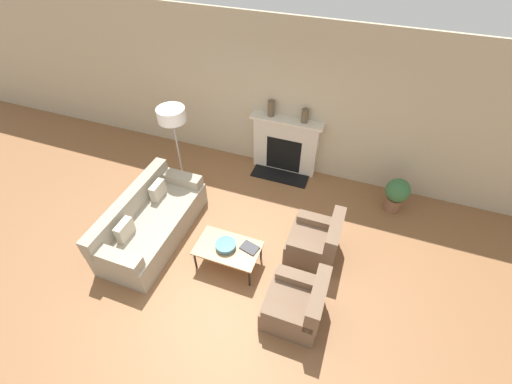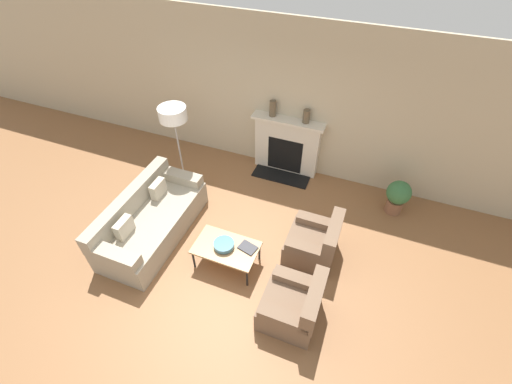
{
  "view_description": "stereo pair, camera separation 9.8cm",
  "coord_description": "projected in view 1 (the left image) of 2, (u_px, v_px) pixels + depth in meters",
  "views": [
    {
      "loc": [
        1.51,
        -2.59,
        4.51
      ],
      "look_at": [
        0.04,
        1.44,
        0.45
      ],
      "focal_mm": 24.0,
      "sensor_mm": 36.0,
      "label": 1
    },
    {
      "loc": [
        1.6,
        -2.55,
        4.51
      ],
      "look_at": [
        0.04,
        1.44,
        0.45
      ],
      "focal_mm": 24.0,
      "sensor_mm": 36.0,
      "label": 2
    }
  ],
  "objects": [
    {
      "name": "floor_lamp",
      "position": [
        173.0,
        122.0,
        5.71
      ],
      "size": [
        0.47,
        0.47,
        1.69
      ],
      "color": "gray",
      "rests_on": "ground_plane"
    },
    {
      "name": "mantel_vase_left",
      "position": [
        271.0,
        108.0,
        6.26
      ],
      "size": [
        0.13,
        0.13,
        0.3
      ],
      "color": "brown",
      "rests_on": "fireplace"
    },
    {
      "name": "mantel_vase_center_left",
      "position": [
        305.0,
        116.0,
        6.12
      ],
      "size": [
        0.13,
        0.13,
        0.25
      ],
      "color": "brown",
      "rests_on": "fireplace"
    },
    {
      "name": "fireplace",
      "position": [
        285.0,
        146.0,
        6.69
      ],
      "size": [
        1.38,
        0.59,
        1.17
      ],
      "color": "beige",
      "rests_on": "ground_plane"
    },
    {
      "name": "book",
      "position": [
        250.0,
        248.0,
        5.08
      ],
      "size": [
        0.3,
        0.24,
        0.02
      ],
      "rotation": [
        0.0,
        0.0,
        -0.25
      ],
      "color": "#38383D",
      "rests_on": "coffee_table"
    },
    {
      "name": "bowl",
      "position": [
        226.0,
        245.0,
        5.06
      ],
      "size": [
        0.31,
        0.31,
        0.09
      ],
      "color": "#38667A",
      "rests_on": "coffee_table"
    },
    {
      "name": "armchair_near",
      "position": [
        297.0,
        304.0,
        4.55
      ],
      "size": [
        0.75,
        0.77,
        0.8
      ],
      "rotation": [
        0.0,
        0.0,
        -1.57
      ],
      "color": "brown",
      "rests_on": "ground_plane"
    },
    {
      "name": "couch",
      "position": [
        151.0,
        222.0,
        5.6
      ],
      "size": [
        0.93,
        2.04,
        0.79
      ],
      "rotation": [
        0.0,
        0.0,
        1.57
      ],
      "color": "#9E937F",
      "rests_on": "ground_plane"
    },
    {
      "name": "ground_plane",
      "position": [
        222.0,
        273.0,
        5.24
      ],
      "size": [
        18.0,
        18.0,
        0.0
      ],
      "primitive_type": "plane",
      "color": "brown"
    },
    {
      "name": "coffee_table",
      "position": [
        228.0,
        249.0,
        5.12
      ],
      "size": [
        0.96,
        0.58,
        0.4
      ],
      "color": "tan",
      "rests_on": "ground_plane"
    },
    {
      "name": "potted_plant",
      "position": [
        397.0,
        193.0,
        5.99
      ],
      "size": [
        0.42,
        0.42,
        0.66
      ],
      "color": "brown",
      "rests_on": "ground_plane"
    },
    {
      "name": "armchair_far",
      "position": [
        316.0,
        242.0,
        5.32
      ],
      "size": [
        0.75,
        0.77,
        0.8
      ],
      "rotation": [
        0.0,
        0.0,
        -1.57
      ],
      "color": "brown",
      "rests_on": "ground_plane"
    },
    {
      "name": "wall_back",
      "position": [
        282.0,
        100.0,
        6.22
      ],
      "size": [
        18.0,
        0.06,
        2.9
      ],
      "color": "#BCAD8E",
      "rests_on": "ground_plane"
    }
  ]
}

